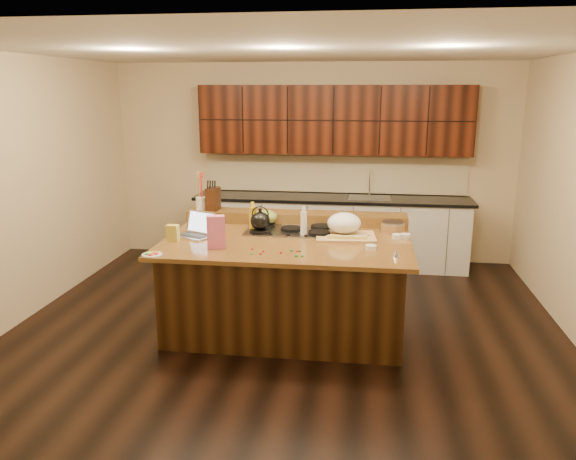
# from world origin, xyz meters

# --- Properties ---
(room) EXTENTS (5.52, 5.02, 2.72)m
(room) POSITION_xyz_m (0.00, 0.00, 1.35)
(room) COLOR black
(room) RESTS_ON ground
(island) EXTENTS (2.40, 1.60, 0.92)m
(island) POSITION_xyz_m (0.00, 0.00, 0.46)
(island) COLOR black
(island) RESTS_ON ground
(back_ledge) EXTENTS (2.40, 0.30, 0.12)m
(back_ledge) POSITION_xyz_m (0.00, 0.70, 0.98)
(back_ledge) COLOR black
(back_ledge) RESTS_ON island
(cooktop) EXTENTS (0.92, 0.52, 0.05)m
(cooktop) POSITION_xyz_m (0.00, 0.30, 0.94)
(cooktop) COLOR gray
(cooktop) RESTS_ON island
(back_counter) EXTENTS (3.70, 0.66, 2.40)m
(back_counter) POSITION_xyz_m (0.30, 2.23, 0.98)
(back_counter) COLOR silver
(back_counter) RESTS_ON ground
(kettle) EXTENTS (0.24, 0.24, 0.18)m
(kettle) POSITION_xyz_m (-0.30, 0.17, 1.06)
(kettle) COLOR black
(kettle) RESTS_ON cooktop
(green_bowl) EXTENTS (0.28, 0.28, 0.14)m
(green_bowl) POSITION_xyz_m (-0.30, 0.43, 1.04)
(green_bowl) COLOR olive
(green_bowl) RESTS_ON cooktop
(laptop) EXTENTS (0.42, 0.39, 0.24)m
(laptop) POSITION_xyz_m (-0.91, 0.00, 0.98)
(laptop) COLOR #B7B7BC
(laptop) RESTS_ON island
(oil_bottle) EXTENTS (0.09, 0.09, 0.27)m
(oil_bottle) POSITION_xyz_m (-0.38, 0.20, 1.06)
(oil_bottle) COLOR gold
(oil_bottle) RESTS_ON island
(vinegar_bottle) EXTENTS (0.08, 0.08, 0.25)m
(vinegar_bottle) POSITION_xyz_m (0.14, 0.15, 1.04)
(vinegar_bottle) COLOR silver
(vinegar_bottle) RESTS_ON island
(wooden_tray) EXTENTS (0.61, 0.49, 0.23)m
(wooden_tray) POSITION_xyz_m (0.55, 0.19, 1.02)
(wooden_tray) COLOR tan
(wooden_tray) RESTS_ON island
(ramekin_a) EXTENTS (0.12, 0.12, 0.04)m
(ramekin_a) POSITION_xyz_m (0.81, -0.27, 0.94)
(ramekin_a) COLOR white
(ramekin_a) RESTS_ON island
(ramekin_b) EXTENTS (0.12, 0.12, 0.04)m
(ramekin_b) POSITION_xyz_m (1.15, 0.19, 0.94)
(ramekin_b) COLOR white
(ramekin_b) RESTS_ON island
(ramekin_c) EXTENTS (0.13, 0.13, 0.04)m
(ramekin_c) POSITION_xyz_m (1.07, 0.17, 0.94)
(ramekin_c) COLOR white
(ramekin_c) RESTS_ON island
(strainer_bowl) EXTENTS (0.26, 0.26, 0.09)m
(strainer_bowl) POSITION_xyz_m (1.03, 0.43, 0.97)
(strainer_bowl) COLOR #996B3F
(strainer_bowl) RESTS_ON island
(kitchen_timer) EXTENTS (0.10, 0.10, 0.07)m
(kitchen_timer) POSITION_xyz_m (1.03, -0.45, 0.96)
(kitchen_timer) COLOR silver
(kitchen_timer) RESTS_ON island
(pink_bag) EXTENTS (0.18, 0.13, 0.31)m
(pink_bag) POSITION_xyz_m (-0.61, -0.41, 1.07)
(pink_bag) COLOR #D36391
(pink_bag) RESTS_ON island
(candy_plate) EXTENTS (0.23, 0.23, 0.01)m
(candy_plate) POSITION_xyz_m (-1.11, -0.71, 0.93)
(candy_plate) COLOR white
(candy_plate) RESTS_ON island
(package_box) EXTENTS (0.12, 0.08, 0.16)m
(package_box) POSITION_xyz_m (-1.09, -0.21, 1.00)
(package_box) COLOR gold
(package_box) RESTS_ON island
(utensil_crock) EXTENTS (0.13, 0.13, 0.14)m
(utensil_crock) POSITION_xyz_m (-1.07, 0.70, 1.11)
(utensil_crock) COLOR white
(utensil_crock) RESTS_ON back_ledge
(knife_block) EXTENTS (0.13, 0.21, 0.25)m
(knife_block) POSITION_xyz_m (-0.93, 0.70, 1.16)
(knife_block) COLOR black
(knife_block) RESTS_ON back_ledge
(gumdrop_0) EXTENTS (0.02, 0.02, 0.02)m
(gumdrop_0) POSITION_xyz_m (0.15, -0.43, 0.93)
(gumdrop_0) COLOR red
(gumdrop_0) RESTS_ON island
(gumdrop_1) EXTENTS (0.02, 0.02, 0.02)m
(gumdrop_1) POSITION_xyz_m (0.21, -0.58, 0.93)
(gumdrop_1) COLOR #198C26
(gumdrop_1) RESTS_ON island
(gumdrop_2) EXTENTS (0.02, 0.02, 0.02)m
(gumdrop_2) POSITION_xyz_m (-0.15, -0.48, 0.93)
(gumdrop_2) COLOR red
(gumdrop_2) RESTS_ON island
(gumdrop_3) EXTENTS (0.02, 0.02, 0.02)m
(gumdrop_3) POSITION_xyz_m (0.16, -0.58, 0.93)
(gumdrop_3) COLOR #198C26
(gumdrop_3) RESTS_ON island
(gumdrop_4) EXTENTS (0.02, 0.02, 0.02)m
(gumdrop_4) POSITION_xyz_m (-0.16, -0.56, 0.93)
(gumdrop_4) COLOR red
(gumdrop_4) RESTS_ON island
(gumdrop_5) EXTENTS (0.02, 0.02, 0.02)m
(gumdrop_5) POSITION_xyz_m (0.17, -0.42, 0.93)
(gumdrop_5) COLOR #198C26
(gumdrop_5) RESTS_ON island
(gumdrop_6) EXTENTS (0.02, 0.02, 0.02)m
(gumdrop_6) POSITION_xyz_m (-0.27, -0.41, 0.93)
(gumdrop_6) COLOR red
(gumdrop_6) RESTS_ON island
(gumdrop_7) EXTENTS (0.02, 0.02, 0.02)m
(gumdrop_7) POSITION_xyz_m (0.10, -0.42, 0.93)
(gumdrop_7) COLOR #198C26
(gumdrop_7) RESTS_ON island
(gumdrop_8) EXTENTS (0.02, 0.02, 0.02)m
(gumdrop_8) POSITION_xyz_m (0.01, -0.51, 0.93)
(gumdrop_8) COLOR red
(gumdrop_8) RESTS_ON island
(gumdrop_9) EXTENTS (0.02, 0.02, 0.02)m
(gumdrop_9) POSITION_xyz_m (-0.24, -0.57, 0.93)
(gumdrop_9) COLOR #198C26
(gumdrop_9) RESTS_ON island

